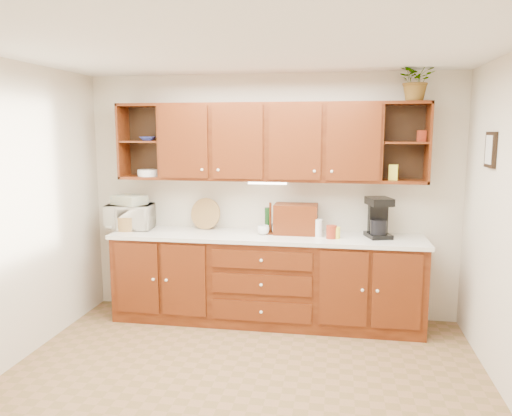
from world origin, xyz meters
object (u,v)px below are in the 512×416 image
(bread_box, at_px, (296,219))
(coffee_maker, at_px, (378,218))
(potted_plant, at_px, (417,80))
(microwave, at_px, (130,217))

(bread_box, relative_size, coffee_maker, 1.10)
(bread_box, height_order, potted_plant, potted_plant)
(microwave, xyz_separation_m, coffee_maker, (2.65, 0.01, 0.06))
(microwave, height_order, potted_plant, potted_plant)
(coffee_maker, distance_m, potted_plant, 1.39)
(bread_box, distance_m, potted_plant, 1.80)
(coffee_maker, height_order, potted_plant, potted_plant)
(coffee_maker, bearing_deg, bread_box, 161.67)
(microwave, relative_size, coffee_maker, 1.20)
(bread_box, xyz_separation_m, coffee_maker, (0.84, -0.03, 0.04))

